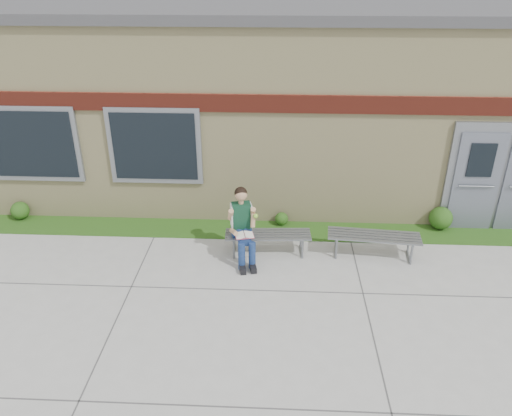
{
  "coord_description": "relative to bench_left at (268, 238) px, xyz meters",
  "views": [
    {
      "loc": [
        -0.49,
        -6.5,
        5.13
      ],
      "look_at": [
        -0.89,
        1.7,
        0.98
      ],
      "focal_mm": 35.0,
      "sensor_mm": 36.0,
      "label": 1
    }
  ],
  "objects": [
    {
      "name": "shrub_mid",
      "position": [
        0.26,
        1.11,
        -0.17
      ],
      "size": [
        0.28,
        0.28,
        0.28
      ],
      "primitive_type": "sphere",
      "color": "#224B14",
      "rests_on": "grass_strip"
    },
    {
      "name": "shrub_west",
      "position": [
        -5.41,
        1.11,
        -0.11
      ],
      "size": [
        0.39,
        0.39,
        0.39
      ],
      "primitive_type": "sphere",
      "color": "#224B14",
      "rests_on": "grass_strip"
    },
    {
      "name": "grass_strip",
      "position": [
        0.66,
        0.86,
        -0.32
      ],
      "size": [
        16.0,
        0.8,
        0.02
      ],
      "primitive_type": "cube",
      "color": "#224B14",
      "rests_on": "ground"
    },
    {
      "name": "girl",
      "position": [
        -0.46,
        -0.21,
        0.39
      ],
      "size": [
        0.58,
        0.92,
        1.41
      ],
      "rotation": [
        0.0,
        0.0,
        0.22
      ],
      "color": "navy",
      "rests_on": "ground"
    },
    {
      "name": "bench_left",
      "position": [
        0.0,
        0.0,
        0.0
      ],
      "size": [
        1.65,
        0.54,
        0.42
      ],
      "rotation": [
        0.0,
        0.0,
        0.06
      ],
      "color": "slate",
      "rests_on": "ground"
    },
    {
      "name": "shrub_east",
      "position": [
        3.58,
        1.11,
        -0.07
      ],
      "size": [
        0.48,
        0.48,
        0.48
      ],
      "primitive_type": "sphere",
      "color": "#224B14",
      "rests_on": "grass_strip"
    },
    {
      "name": "bench_right",
      "position": [
        2.0,
        -0.0,
        0.02
      ],
      "size": [
        1.76,
        0.63,
        0.45
      ],
      "rotation": [
        0.0,
        0.0,
        -0.09
      ],
      "color": "slate",
      "rests_on": "ground"
    },
    {
      "name": "school_building",
      "position": [
        0.66,
        4.25,
        1.78
      ],
      "size": [
        16.2,
        6.22,
        4.2
      ],
      "color": "beige",
      "rests_on": "ground"
    },
    {
      "name": "ground",
      "position": [
        0.66,
        -1.74,
        -0.33
      ],
      "size": [
        80.0,
        80.0,
        0.0
      ],
      "primitive_type": "plane",
      "color": "#9E9E99",
      "rests_on": "ground"
    }
  ]
}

